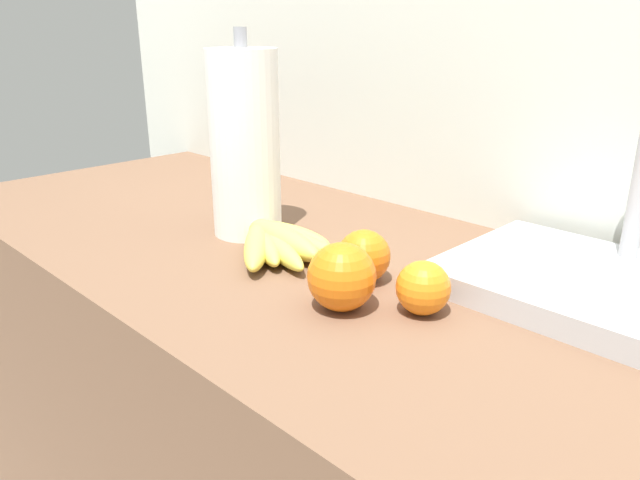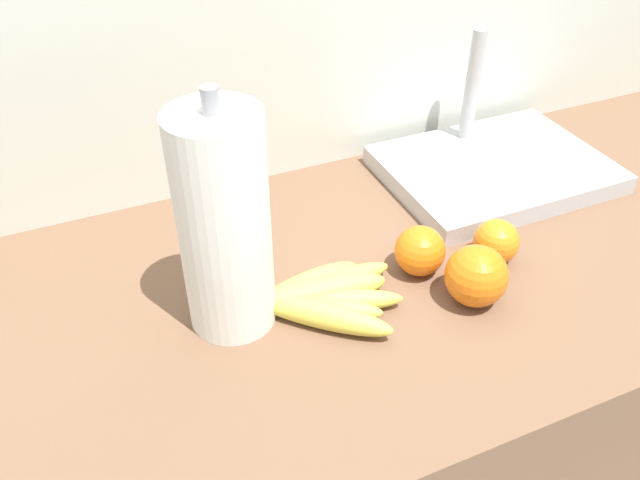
{
  "view_description": "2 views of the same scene",
  "coord_description": "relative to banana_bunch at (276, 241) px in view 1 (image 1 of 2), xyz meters",
  "views": [
    {
      "loc": [
        0.48,
        -0.58,
        1.22
      ],
      "look_at": [
        -0.09,
        -0.02,
        0.93
      ],
      "focal_mm": 33.87,
      "sensor_mm": 36.0,
      "label": 1
    },
    {
      "loc": [
        -0.42,
        -0.61,
        1.5
      ],
      "look_at": [
        -0.15,
        0.01,
        0.97
      ],
      "focal_mm": 36.96,
      "sensor_mm": 36.0,
      "label": 2
    }
  ],
  "objects": [
    {
      "name": "orange_right",
      "position": [
        0.16,
        0.01,
        0.02
      ],
      "size": [
        0.07,
        0.07,
        0.07
      ],
      "primitive_type": "sphere",
      "color": "orange",
      "rests_on": "counter"
    },
    {
      "name": "paper_towel_roll",
      "position": [
        -0.1,
        0.03,
        0.13
      ],
      "size": [
        0.11,
        0.11,
        0.32
      ],
      "color": "white",
      "rests_on": "counter"
    },
    {
      "name": "banana_bunch",
      "position": [
        0.0,
        0.0,
        0.0
      ],
      "size": [
        0.22,
        0.17,
        0.04
      ],
      "color": "#DFCD4C",
      "rests_on": "counter"
    },
    {
      "name": "wall_back",
      "position": [
        0.17,
        0.36,
        -0.26
      ],
      "size": [
        2.24,
        0.06,
        1.3
      ],
      "primitive_type": "cube",
      "color": "silver",
      "rests_on": "ground"
    },
    {
      "name": "orange_back_right",
      "position": [
        0.27,
        -0.01,
        0.01
      ],
      "size": [
        0.06,
        0.06,
        0.06
      ],
      "primitive_type": "sphere",
      "color": "orange",
      "rests_on": "counter"
    },
    {
      "name": "orange_center",
      "position": [
        0.2,
        -0.07,
        0.02
      ],
      "size": [
        0.08,
        0.08,
        0.08
      ],
      "primitive_type": "sphere",
      "color": "orange",
      "rests_on": "counter"
    },
    {
      "name": "sink_basin",
      "position": [
        0.41,
        0.18,
        0.0
      ],
      "size": [
        0.36,
        0.27,
        0.23
      ],
      "color": "#B7BABF",
      "rests_on": "counter"
    }
  ]
}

